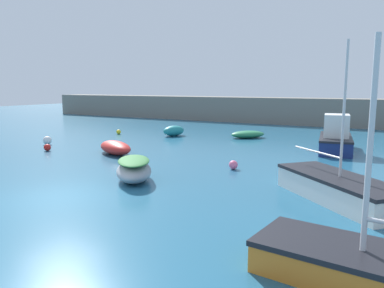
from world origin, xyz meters
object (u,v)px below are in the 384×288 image
at_px(mooring_buoy_red, 47,147).
at_px(rowboat_blue_near, 248,134).
at_px(sailboat_short_mast, 362,265).
at_px(mooring_buoy_white, 47,140).
at_px(mooring_buoy_pink, 233,165).
at_px(rowboat_with_red_cover, 134,169).
at_px(fishing_dinghy_green, 174,131).
at_px(mooring_buoy_yellow, 119,132).
at_px(open_tender_yellow, 115,148).
at_px(sailboat_tall_mast, 339,188).
at_px(motorboat_grey_hull, 336,139).

bearing_deg(mooring_buoy_red, rowboat_blue_near, 53.53).
bearing_deg(sailboat_short_mast, mooring_buoy_red, -16.57).
xyz_separation_m(rowboat_blue_near, mooring_buoy_red, (-8.62, -11.66, -0.07)).
bearing_deg(mooring_buoy_red, mooring_buoy_white, 140.62).
bearing_deg(mooring_buoy_pink, sailboat_short_mast, -52.62).
bearing_deg(rowboat_with_red_cover, sailboat_short_mast, 26.63).
height_order(fishing_dinghy_green, mooring_buoy_pink, fishing_dinghy_green).
bearing_deg(mooring_buoy_red, mooring_buoy_yellow, 100.75).
xyz_separation_m(open_tender_yellow, sailboat_tall_mast, (12.91, -3.21, 0.07)).
xyz_separation_m(motorboat_grey_hull, mooring_buoy_red, (-15.49, -8.65, -0.58)).
height_order(rowboat_blue_near, motorboat_grey_hull, motorboat_grey_hull).
relative_size(open_tender_yellow, motorboat_grey_hull, 0.66).
xyz_separation_m(rowboat_blue_near, motorboat_grey_hull, (6.87, -3.01, 0.51)).
relative_size(motorboat_grey_hull, mooring_buoy_yellow, 13.62).
xyz_separation_m(rowboat_with_red_cover, mooring_buoy_red, (-9.31, 3.20, -0.28)).
bearing_deg(mooring_buoy_pink, fishing_dinghy_green, 135.45).
relative_size(rowboat_blue_near, mooring_buoy_red, 6.58).
height_order(rowboat_blue_near, sailboat_tall_mast, sailboat_tall_mast).
relative_size(rowboat_with_red_cover, mooring_buoy_white, 5.39).
bearing_deg(motorboat_grey_hull, sailboat_tall_mast, -179.90).
bearing_deg(mooring_buoy_white, motorboat_grey_hull, 21.54).
bearing_deg(mooring_buoy_white, sailboat_tall_mast, -10.70).
bearing_deg(sailboat_tall_mast, open_tender_yellow, -151.82).
height_order(open_tender_yellow, mooring_buoy_white, open_tender_yellow).
distance_m(motorboat_grey_hull, mooring_buoy_white, 18.91).
relative_size(sailboat_short_mast, sailboat_tall_mast, 0.90).
height_order(open_tender_yellow, mooring_buoy_pink, open_tender_yellow).
xyz_separation_m(sailboat_tall_mast, mooring_buoy_white, (-19.37, 3.66, -0.16)).
xyz_separation_m(sailboat_short_mast, motorboat_grey_hull, (-3.05, 16.21, 0.41)).
distance_m(rowboat_with_red_cover, mooring_buoy_white, 12.41).
relative_size(sailboat_tall_mast, rowboat_with_red_cover, 1.74).
distance_m(fishing_dinghy_green, mooring_buoy_white, 9.59).
distance_m(motorboat_grey_hull, mooring_buoy_pink, 8.48).
distance_m(open_tender_yellow, mooring_buoy_red, 4.56).
bearing_deg(open_tender_yellow, mooring_buoy_yellow, -23.61).
relative_size(sailboat_short_mast, mooring_buoy_red, 11.47).
bearing_deg(mooring_buoy_pink, motorboat_grey_hull, 66.22).
xyz_separation_m(rowboat_blue_near, fishing_dinghy_green, (-5.63, -1.81, 0.13)).
bearing_deg(rowboat_with_red_cover, open_tender_yellow, -170.26).
bearing_deg(fishing_dinghy_green, mooring_buoy_white, -15.38).
height_order(fishing_dinghy_green, mooring_buoy_red, fishing_dinghy_green).
height_order(motorboat_grey_hull, mooring_buoy_red, motorboat_grey_hull).
height_order(rowboat_with_red_cover, mooring_buoy_red, rowboat_with_red_cover).
bearing_deg(rowboat_blue_near, mooring_buoy_red, 8.99).
distance_m(rowboat_blue_near, rowboat_with_red_cover, 14.88).
relative_size(mooring_buoy_pink, mooring_buoy_yellow, 1.12).
bearing_deg(mooring_buoy_red, sailboat_tall_mast, -6.43).
xyz_separation_m(open_tender_yellow, mooring_buoy_white, (-6.46, 0.45, -0.09)).
xyz_separation_m(rowboat_blue_near, sailboat_short_mast, (9.92, -19.22, 0.10)).
relative_size(rowboat_with_red_cover, mooring_buoy_red, 7.35).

